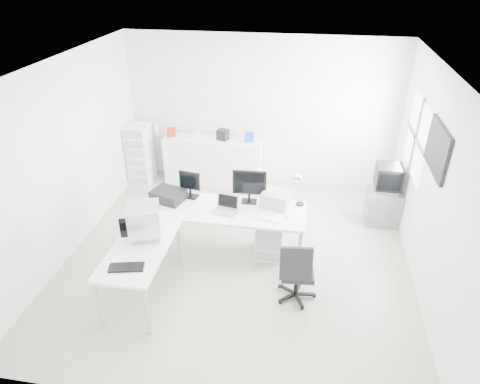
% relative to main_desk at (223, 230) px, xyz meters
% --- Properties ---
extents(floor, '(5.00, 5.00, 0.01)m').
position_rel_main_desk_xyz_m(floor, '(0.24, -0.11, -0.38)').
color(floor, beige).
rests_on(floor, ground).
extents(ceiling, '(5.00, 5.00, 0.01)m').
position_rel_main_desk_xyz_m(ceiling, '(0.24, -0.11, 2.42)').
color(ceiling, white).
rests_on(ceiling, back_wall).
extents(back_wall, '(5.00, 0.02, 2.80)m').
position_rel_main_desk_xyz_m(back_wall, '(0.24, 2.39, 1.02)').
color(back_wall, white).
rests_on(back_wall, floor).
extents(left_wall, '(0.02, 5.00, 2.80)m').
position_rel_main_desk_xyz_m(left_wall, '(-2.26, -0.11, 1.02)').
color(left_wall, white).
rests_on(left_wall, floor).
extents(right_wall, '(0.02, 5.00, 2.80)m').
position_rel_main_desk_xyz_m(right_wall, '(2.74, -0.11, 1.02)').
color(right_wall, white).
rests_on(right_wall, floor).
extents(window, '(0.02, 1.20, 1.10)m').
position_rel_main_desk_xyz_m(window, '(2.72, 1.09, 1.23)').
color(window, white).
rests_on(window, right_wall).
extents(wall_picture, '(0.04, 0.90, 0.60)m').
position_rel_main_desk_xyz_m(wall_picture, '(2.71, -0.01, 1.52)').
color(wall_picture, black).
rests_on(wall_picture, right_wall).
extents(main_desk, '(2.40, 0.80, 0.75)m').
position_rel_main_desk_xyz_m(main_desk, '(0.00, 0.00, 0.00)').
color(main_desk, white).
rests_on(main_desk, floor).
extents(side_desk, '(0.70, 1.40, 0.75)m').
position_rel_main_desk_xyz_m(side_desk, '(-0.85, -1.10, 0.00)').
color(side_desk, white).
rests_on(side_desk, floor).
extents(drawer_pedestal, '(0.40, 0.50, 0.60)m').
position_rel_main_desk_xyz_m(drawer_pedestal, '(0.70, 0.05, -0.08)').
color(drawer_pedestal, white).
rests_on(drawer_pedestal, floor).
extents(inkjet_printer, '(0.54, 0.47, 0.16)m').
position_rel_main_desk_xyz_m(inkjet_printer, '(-0.85, 0.10, 0.46)').
color(inkjet_printer, black).
rests_on(inkjet_printer, main_desk).
extents(lcd_monitor_small, '(0.35, 0.24, 0.41)m').
position_rel_main_desk_xyz_m(lcd_monitor_small, '(-0.55, 0.25, 0.58)').
color(lcd_monitor_small, black).
rests_on(lcd_monitor_small, main_desk).
extents(lcd_monitor_large, '(0.50, 0.22, 0.51)m').
position_rel_main_desk_xyz_m(lcd_monitor_large, '(0.35, 0.25, 0.63)').
color(lcd_monitor_large, black).
rests_on(lcd_monitor_large, main_desk).
extents(laptop, '(0.42, 0.43, 0.24)m').
position_rel_main_desk_xyz_m(laptop, '(0.05, -0.10, 0.50)').
color(laptop, '#B7B7BA').
rests_on(laptop, main_desk).
extents(white_keyboard, '(0.46, 0.24, 0.02)m').
position_rel_main_desk_xyz_m(white_keyboard, '(0.65, -0.15, 0.38)').
color(white_keyboard, white).
rests_on(white_keyboard, main_desk).
extents(white_mouse, '(0.05, 0.05, 0.05)m').
position_rel_main_desk_xyz_m(white_mouse, '(0.95, -0.10, 0.40)').
color(white_mouse, white).
rests_on(white_mouse, main_desk).
extents(laser_printer, '(0.45, 0.41, 0.22)m').
position_rel_main_desk_xyz_m(laser_printer, '(0.75, 0.22, 0.49)').
color(laser_printer, '#A3A3A3').
rests_on(laser_printer, main_desk).
extents(desk_lamp, '(0.20, 0.20, 0.48)m').
position_rel_main_desk_xyz_m(desk_lamp, '(1.10, 0.30, 0.62)').
color(desk_lamp, silver).
rests_on(desk_lamp, main_desk).
extents(crt_monitor, '(0.49, 0.49, 0.44)m').
position_rel_main_desk_xyz_m(crt_monitor, '(-0.85, -0.85, 0.60)').
color(crt_monitor, '#B7B7BA').
rests_on(crt_monitor, side_desk).
extents(black_keyboard, '(0.44, 0.25, 0.03)m').
position_rel_main_desk_xyz_m(black_keyboard, '(-0.85, -1.50, 0.39)').
color(black_keyboard, black).
rests_on(black_keyboard, side_desk).
extents(office_chair, '(0.59, 0.59, 0.94)m').
position_rel_main_desk_xyz_m(office_chair, '(1.14, -0.83, 0.09)').
color(office_chair, '#25272A').
rests_on(office_chair, floor).
extents(tv_cabinet, '(0.55, 0.45, 0.59)m').
position_rel_main_desk_xyz_m(tv_cabinet, '(2.46, 1.22, -0.08)').
color(tv_cabinet, slate).
rests_on(tv_cabinet, floor).
extents(crt_tv, '(0.50, 0.48, 0.45)m').
position_rel_main_desk_xyz_m(crt_tv, '(2.46, 1.22, 0.44)').
color(crt_tv, black).
rests_on(crt_tv, tv_cabinet).
extents(sideboard, '(1.86, 0.46, 0.93)m').
position_rel_main_desk_xyz_m(sideboard, '(-0.63, 2.13, 0.09)').
color(sideboard, white).
rests_on(sideboard, floor).
extents(clutter_box_a, '(0.19, 0.18, 0.16)m').
position_rel_main_desk_xyz_m(clutter_box_a, '(-1.43, 2.13, 0.63)').
color(clutter_box_a, red).
rests_on(clutter_box_a, sideboard).
extents(clutter_box_b, '(0.12, 0.10, 0.12)m').
position_rel_main_desk_xyz_m(clutter_box_b, '(-0.93, 2.13, 0.61)').
color(clutter_box_b, white).
rests_on(clutter_box_b, sideboard).
extents(clutter_box_c, '(0.23, 0.22, 0.19)m').
position_rel_main_desk_xyz_m(clutter_box_c, '(-0.43, 2.13, 0.65)').
color(clutter_box_c, black).
rests_on(clutter_box_c, sideboard).
extents(clutter_box_d, '(0.18, 0.16, 0.17)m').
position_rel_main_desk_xyz_m(clutter_box_d, '(0.07, 2.13, 0.64)').
color(clutter_box_d, blue).
rests_on(clutter_box_d, sideboard).
extents(clutter_bottle, '(0.07, 0.07, 0.22)m').
position_rel_main_desk_xyz_m(clutter_bottle, '(-1.73, 2.17, 0.66)').
color(clutter_bottle, white).
rests_on(clutter_bottle, sideboard).
extents(filing_cabinet, '(0.41, 0.48, 1.16)m').
position_rel_main_desk_xyz_m(filing_cabinet, '(-2.04, 1.96, 0.20)').
color(filing_cabinet, white).
rests_on(filing_cabinet, floor).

